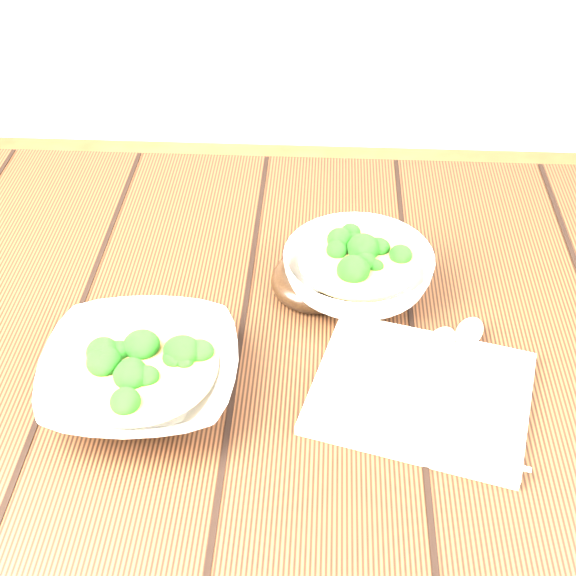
{
  "coord_description": "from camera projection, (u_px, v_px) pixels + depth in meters",
  "views": [
    {
      "loc": [
        0.07,
        -0.69,
        1.39
      ],
      "look_at": [
        0.03,
        0.02,
        0.8
      ],
      "focal_mm": 50.0,
      "sensor_mm": 36.0,
      "label": 1
    }
  ],
  "objects": [
    {
      "name": "table",
      "position": [
        261.0,
        400.0,
        1.02
      ],
      "size": [
        1.2,
        0.8,
        0.75
      ],
      "color": "#3B2010",
      "rests_on": "ground"
    },
    {
      "name": "soup_bowl_back",
      "position": [
        358.0,
        272.0,
        0.98
      ],
      "size": [
        0.19,
        0.19,
        0.07
      ],
      "color": "silver",
      "rests_on": "table"
    },
    {
      "name": "napkin",
      "position": [
        421.0,
        392.0,
        0.86
      ],
      "size": [
        0.26,
        0.24,
        0.01
      ],
      "primitive_type": "cube",
      "rotation": [
        0.0,
        0.0,
        -0.26
      ],
      "color": "beige",
      "rests_on": "table"
    },
    {
      "name": "trivet",
      "position": [
        316.0,
        281.0,
        0.99
      ],
      "size": [
        0.13,
        0.13,
        0.03
      ],
      "primitive_type": "torus",
      "rotation": [
        0.0,
        0.0,
        -0.21
      ],
      "color": "black",
      "rests_on": "table"
    },
    {
      "name": "soup_bowl_front",
      "position": [
        141.0,
        374.0,
        0.85
      ],
      "size": [
        0.22,
        0.22,
        0.06
      ],
      "color": "silver",
      "rests_on": "table"
    },
    {
      "name": "spoon_right",
      "position": [
        459.0,
        351.0,
        0.89
      ],
      "size": [
        0.09,
        0.18,
        0.01
      ],
      "color": "#B8B5A2",
      "rests_on": "napkin"
    },
    {
      "name": "spoon_left",
      "position": [
        427.0,
        361.0,
        0.88
      ],
      "size": [
        0.1,
        0.17,
        0.01
      ],
      "color": "#B8B5A2",
      "rests_on": "napkin"
    }
  ]
}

